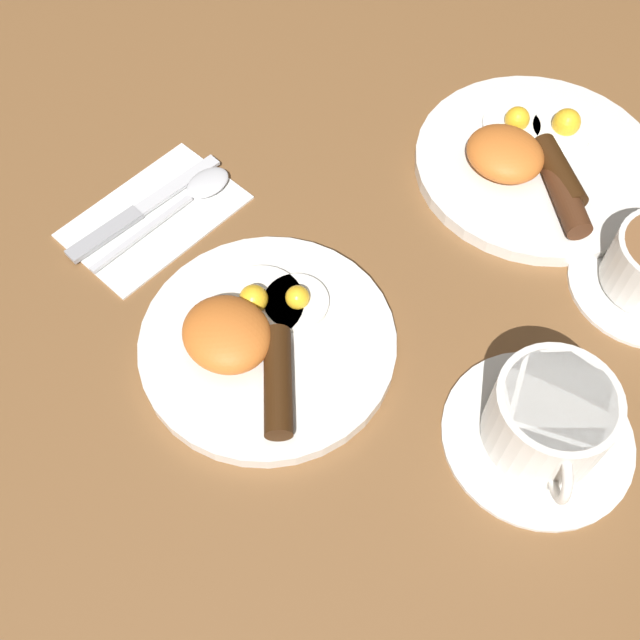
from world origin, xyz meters
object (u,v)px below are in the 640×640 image
at_px(breakfast_plate_far, 535,161).
at_px(spoon, 195,193).
at_px(knife, 137,212).
at_px(breakfast_plate_near, 261,340).
at_px(teacup_near, 547,422).

bearing_deg(breakfast_plate_far, spoon, -131.32).
bearing_deg(knife, breakfast_plate_near, -93.76).
bearing_deg(breakfast_plate_far, teacup_near, -55.10).
distance_m(breakfast_plate_far, knife, 0.42).
bearing_deg(spoon, breakfast_plate_near, -113.94).
xyz_separation_m(knife, spoon, (0.02, 0.06, 0.00)).
height_order(breakfast_plate_far, spoon, breakfast_plate_far).
xyz_separation_m(breakfast_plate_far, knife, (-0.26, -0.32, -0.01)).
relative_size(breakfast_plate_near, breakfast_plate_far, 0.90).
height_order(knife, spoon, spoon).
relative_size(breakfast_plate_far, spoon, 1.46).
distance_m(breakfast_plate_near, spoon, 0.19).
bearing_deg(teacup_near, breakfast_plate_near, -157.93).
xyz_separation_m(breakfast_plate_near, spoon, (-0.18, 0.08, -0.01)).
bearing_deg(teacup_near, spoon, -177.91).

